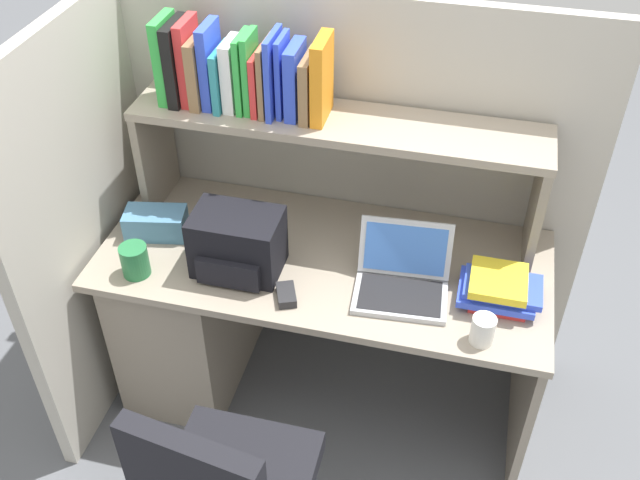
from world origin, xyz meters
The scene contains 13 objects.
ground_plane centered at (0.00, 0.00, 0.00)m, with size 8.00×8.00×0.00m, color #595B60.
desk centered at (-0.39, 0.00, 0.40)m, with size 1.60×0.70×0.73m.
cubicle_partition_rear centered at (0.00, 0.38, 0.78)m, with size 1.84×0.05×1.55m, color #B2ADA0.
cubicle_partition_left centered at (-0.85, -0.05, 0.78)m, with size 0.05×1.06×1.55m, color #B2ADA0.
overhead_hutch centered at (0.00, 0.20, 1.08)m, with size 1.44×0.28×0.45m.
reference_books_on_shelf centered at (-0.34, 0.20, 1.31)m, with size 0.59×0.18×0.30m.
laptop centered at (0.30, -0.10, 0.78)m, with size 0.33×0.29×0.22m.
backpack centered at (-0.27, -0.13, 0.84)m, with size 0.30×0.22×0.22m.
computer_mouse centered at (-0.07, -0.23, 0.75)m, with size 0.06×0.10×0.03m, color #262628.
paper_cup centered at (0.57, -0.27, 0.78)m, with size 0.08×0.08×0.10m, color white.
tissue_box centered at (-0.63, -0.02, 0.78)m, with size 0.22×0.12×0.10m, color teal.
snack_canister centered at (-0.61, -0.24, 0.79)m, with size 0.10×0.10×0.12m, color #26723F.
desk_book_stack centered at (0.61, -0.07, 0.78)m, with size 0.27×0.19×0.10m.
Camera 1 is at (0.46, -1.90, 2.43)m, focal length 40.91 mm.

